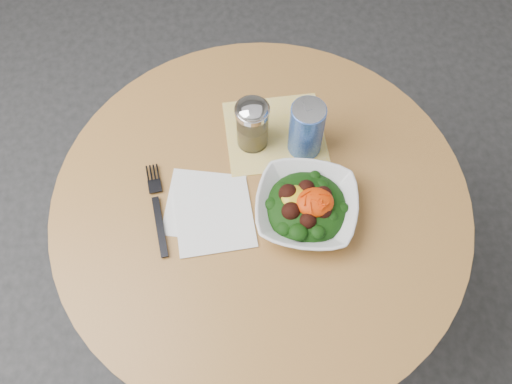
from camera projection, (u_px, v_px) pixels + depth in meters
ground at (259, 306)px, 1.88m from camera, size 6.00×6.00×0.00m
table at (260, 239)px, 1.39m from camera, size 0.90×0.90×0.75m
cloth_napkin at (275, 134)px, 1.30m from camera, size 0.22×0.20×0.00m
paper_napkins at (209, 211)px, 1.20m from camera, size 0.20×0.22×0.00m
salad_bowl at (307, 207)px, 1.18m from camera, size 0.26×0.26×0.08m
fork at (157, 206)px, 1.21m from camera, size 0.04×0.22×0.00m
spice_shaker at (252, 124)px, 1.23m from camera, size 0.07×0.07×0.13m
beverage_can at (306, 129)px, 1.22m from camera, size 0.08×0.08×0.14m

